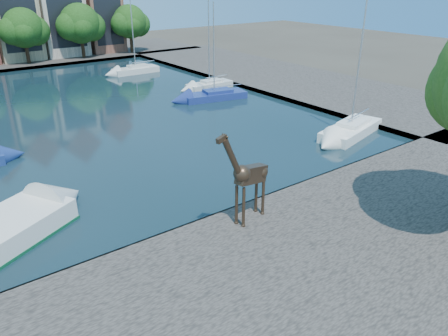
# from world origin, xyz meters

# --- Properties ---
(ground) EXTENTS (160.00, 160.00, 0.00)m
(ground) POSITION_xyz_m (0.00, 0.00, 0.00)
(ground) COLOR #38332B
(ground) RESTS_ON ground
(water_basin) EXTENTS (38.00, 50.00, 0.08)m
(water_basin) POSITION_xyz_m (0.00, 24.00, 0.04)
(water_basin) COLOR black
(water_basin) RESTS_ON ground
(near_quay) EXTENTS (50.00, 14.00, 0.50)m
(near_quay) POSITION_xyz_m (0.00, -7.00, 0.25)
(near_quay) COLOR #504B46
(near_quay) RESTS_ON ground
(far_quay) EXTENTS (60.00, 16.00, 0.50)m
(far_quay) POSITION_xyz_m (0.00, 56.00, 0.25)
(far_quay) COLOR #504B46
(far_quay) RESTS_ON ground
(right_quay) EXTENTS (14.00, 52.00, 0.50)m
(right_quay) POSITION_xyz_m (25.00, 24.00, 0.25)
(right_quay) COLOR #504B46
(right_quay) RESTS_ON ground
(townhouse_east_inner) EXTENTS (5.94, 9.18, 15.79)m
(townhouse_east_inner) POSITION_xyz_m (2.00, 55.99, 7.73)
(townhouse_east_inner) COLOR tan
(townhouse_east_inner) RESTS_ON far_quay
(townhouse_east_mid) EXTENTS (6.43, 9.18, 16.65)m
(townhouse_east_mid) POSITION_xyz_m (8.50, 55.99, 8.10)
(townhouse_east_mid) COLOR #BFB2A3
(townhouse_east_mid) RESTS_ON far_quay
(townhouse_east_end) EXTENTS (5.44, 9.18, 14.43)m
(townhouse_east_end) POSITION_xyz_m (15.00, 55.99, 7.11)
(townhouse_east_end) COLOR brown
(townhouse_east_end) RESTS_ON far_quay
(far_tree_mid_east) EXTENTS (7.02, 5.40, 7.52)m
(far_tree_mid_east) POSITION_xyz_m (2.10, 50.49, 5.13)
(far_tree_mid_east) COLOR #332114
(far_tree_mid_east) RESTS_ON far_quay
(far_tree_east) EXTENTS (7.54, 5.80, 7.84)m
(far_tree_east) POSITION_xyz_m (10.11, 50.49, 5.24)
(far_tree_east) COLOR #332114
(far_tree_east) RESTS_ON far_quay
(far_tree_far_east) EXTENTS (6.76, 5.20, 7.36)m
(far_tree_far_east) POSITION_xyz_m (18.09, 50.49, 5.08)
(far_tree_far_east) COLOR #332114
(far_tree_far_east) RESTS_ON far_quay
(giraffe_statue) EXTENTS (3.57, 1.14, 5.12)m
(giraffe_statue) POSITION_xyz_m (-0.79, -1.56, 3.02)
(giraffe_statue) COLOR #39291C
(giraffe_statue) RESTS_ON near_quay
(sailboat_right_a) EXTENTS (7.21, 3.94, 11.06)m
(sailboat_right_a) POSITION_xyz_m (15.00, 4.38, 0.69)
(sailboat_right_a) COLOR white
(sailboat_right_a) RESTS_ON water_basin
(sailboat_right_b) EXTENTS (6.97, 3.61, 9.57)m
(sailboat_right_b) POSITION_xyz_m (12.63, 20.10, 0.60)
(sailboat_right_b) COLOR navy
(sailboat_right_b) RESTS_ON water_basin
(sailboat_right_c) EXTENTS (5.48, 2.02, 9.79)m
(sailboat_right_c) POSITION_xyz_m (15.00, 24.36, 0.60)
(sailboat_right_c) COLOR silver
(sailboat_right_c) RESTS_ON water_basin
(sailboat_right_d) EXTENTS (6.01, 2.13, 9.10)m
(sailboat_right_d) POSITION_xyz_m (12.00, 37.07, 0.64)
(sailboat_right_d) COLOR silver
(sailboat_right_d) RESTS_ON water_basin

